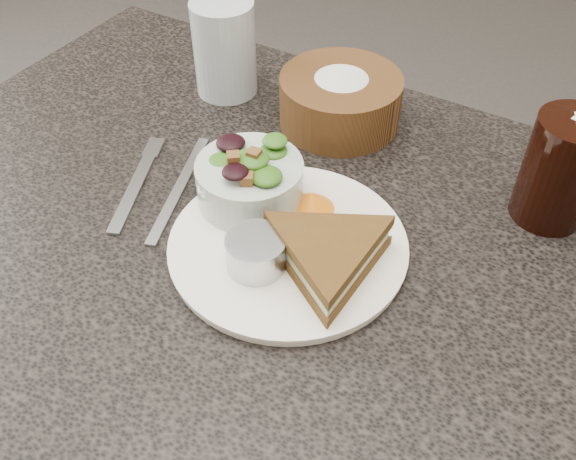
% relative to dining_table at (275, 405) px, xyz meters
% --- Properties ---
extents(dining_table, '(1.00, 0.70, 0.75)m').
position_rel_dining_table_xyz_m(dining_table, '(0.00, 0.00, 0.00)').
color(dining_table, black).
rests_on(dining_table, floor).
extents(dinner_plate, '(0.26, 0.26, 0.01)m').
position_rel_dining_table_xyz_m(dinner_plate, '(0.03, -0.01, 0.38)').
color(dinner_plate, white).
rests_on(dinner_plate, dining_table).
extents(sandwich, '(0.22, 0.22, 0.04)m').
position_rel_dining_table_xyz_m(sandwich, '(0.09, -0.03, 0.41)').
color(sandwich, '#493316').
rests_on(sandwich, dinner_plate).
extents(salad_bowl, '(0.16, 0.16, 0.07)m').
position_rel_dining_table_xyz_m(salad_bowl, '(-0.04, 0.02, 0.42)').
color(salad_bowl, '#ACBDB3').
rests_on(salad_bowl, dinner_plate).
extents(dressing_ramekin, '(0.08, 0.08, 0.04)m').
position_rel_dining_table_xyz_m(dressing_ramekin, '(0.02, -0.06, 0.40)').
color(dressing_ramekin, '#A9ABB2').
rests_on(dressing_ramekin, dinner_plate).
extents(orange_wedge, '(0.07, 0.07, 0.02)m').
position_rel_dining_table_xyz_m(orange_wedge, '(0.03, 0.05, 0.40)').
color(orange_wedge, orange).
rests_on(orange_wedge, dinner_plate).
extents(fork, '(0.08, 0.15, 0.00)m').
position_rel_dining_table_xyz_m(fork, '(-0.18, -0.02, 0.38)').
color(fork, '#A6ADB5').
rests_on(fork, dining_table).
extents(knife, '(0.07, 0.19, 0.00)m').
position_rel_dining_table_xyz_m(knife, '(-0.13, 0.01, 0.38)').
color(knife, '#AEB0B5').
rests_on(knife, dining_table).
extents(bread_basket, '(0.17, 0.17, 0.09)m').
position_rel_dining_table_xyz_m(bread_basket, '(-0.03, 0.23, 0.42)').
color(bread_basket, brown).
rests_on(bread_basket, dining_table).
extents(cola_glass, '(0.10, 0.10, 0.14)m').
position_rel_dining_table_xyz_m(cola_glass, '(0.26, 0.19, 0.44)').
color(cola_glass, black).
rests_on(cola_glass, dining_table).
extents(water_glass, '(0.11, 0.11, 0.13)m').
position_rel_dining_table_xyz_m(water_glass, '(-0.21, 0.22, 0.44)').
color(water_glass, '#ACB9C0').
rests_on(water_glass, dining_table).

